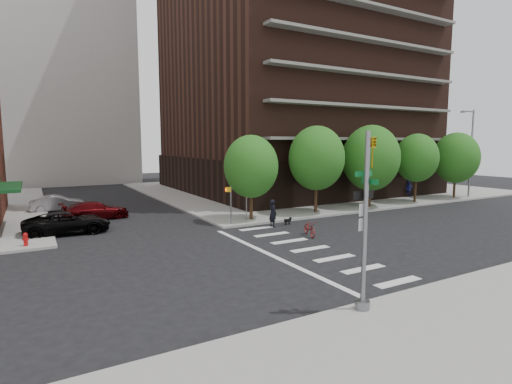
# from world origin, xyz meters

# --- Properties ---
(ground) EXTENTS (120.00, 120.00, 0.00)m
(ground) POSITION_xyz_m (0.00, 0.00, 0.00)
(ground) COLOR black
(ground) RESTS_ON ground
(sidewalk_ne) EXTENTS (39.00, 33.00, 0.15)m
(sidewalk_ne) POSITION_xyz_m (20.50, 23.50, 0.07)
(sidewalk_ne) COLOR gray
(sidewalk_ne) RESTS_ON ground
(crosswalk) EXTENTS (3.85, 13.00, 0.01)m
(crosswalk) POSITION_xyz_m (2.21, -0.00, 0.01)
(crosswalk) COLOR silver
(crosswalk) RESTS_ON ground
(apartment_tower) EXTENTS (26.65, 25.50, 45.00)m
(apartment_tower) POSITION_xyz_m (18.00, 24.00, 20.91)
(apartment_tower) COLOR black
(apartment_tower) RESTS_ON sidewalk_ne
(tree_a) EXTENTS (4.00, 4.00, 5.90)m
(tree_a) POSITION_xyz_m (4.00, 8.50, 4.04)
(tree_a) COLOR #301E11
(tree_a) RESTS_ON sidewalk_ne
(tree_b) EXTENTS (4.50, 4.50, 6.65)m
(tree_b) POSITION_xyz_m (10.00, 8.50, 4.54)
(tree_b) COLOR #301E11
(tree_b) RESTS_ON sidewalk_ne
(tree_c) EXTENTS (5.00, 5.00, 6.80)m
(tree_c) POSITION_xyz_m (16.00, 8.50, 4.45)
(tree_c) COLOR #301E11
(tree_c) RESTS_ON sidewalk_ne
(tree_d) EXTENTS (4.00, 4.00, 6.20)m
(tree_d) POSITION_xyz_m (22.00, 8.50, 4.34)
(tree_d) COLOR #301E11
(tree_d) RESTS_ON sidewalk_ne
(tree_e) EXTENTS (4.50, 4.50, 6.35)m
(tree_e) POSITION_xyz_m (28.00, 8.50, 4.25)
(tree_e) COLOR #301E11
(tree_e) RESTS_ON sidewalk_ne
(traffic_signal) EXTENTS (0.90, 0.75, 6.00)m
(traffic_signal) POSITION_xyz_m (-0.47, -7.49, 2.70)
(traffic_signal) COLOR slate
(traffic_signal) RESTS_ON sidewalk_s
(pedestrian_signal) EXTENTS (2.18, 0.67, 2.60)m
(pedestrian_signal) POSITION_xyz_m (2.32, 7.92, 1.85)
(pedestrian_signal) COLOR slate
(pedestrian_signal) RESTS_ON sidewalk_ne
(fire_hydrant) EXTENTS (0.24, 0.24, 0.73)m
(fire_hydrant) POSITION_xyz_m (-10.50, 7.80, 0.55)
(fire_hydrant) COLOR #A50C0C
(fire_hydrant) RESTS_ON sidewalk_nw
(streetlamp) EXTENTS (2.14, 0.22, 9.00)m
(streetlamp) POSITION_xyz_m (29.82, 8.20, 5.29)
(streetlamp) COLOR slate
(streetlamp) RESTS_ON sidewalk_ne
(parked_car_black) EXTENTS (2.55, 5.22, 1.43)m
(parked_car_black) POSITION_xyz_m (-8.20, 10.60, 0.71)
(parked_car_black) COLOR black
(parked_car_black) RESTS_ON ground
(parked_car_maroon) EXTENTS (2.38, 4.98, 1.40)m
(parked_car_maroon) POSITION_xyz_m (-5.95, 14.81, 0.70)
(parked_car_maroon) COLOR #3D0507
(parked_car_maroon) RESTS_ON ground
(parked_car_silver) EXTENTS (1.72, 4.29, 1.39)m
(parked_car_silver) POSITION_xyz_m (-8.20, 20.22, 0.69)
(parked_car_silver) COLOR #98999E
(parked_car_silver) RESTS_ON ground
(scooter) EXTENTS (1.21, 1.98, 0.98)m
(scooter) POSITION_xyz_m (4.85, 2.50, 0.49)
(scooter) COLOR maroon
(scooter) RESTS_ON ground
(dog_walker) EXTENTS (0.75, 0.55, 1.90)m
(dog_walker) POSITION_xyz_m (4.32, 6.00, 0.95)
(dog_walker) COLOR black
(dog_walker) RESTS_ON ground
(dog) EXTENTS (0.60, 0.21, 0.50)m
(dog) POSITION_xyz_m (5.61, 6.02, 0.32)
(dog) COLOR black
(dog) RESTS_ON ground
(pedestrian_far) EXTENTS (0.97, 0.83, 1.72)m
(pedestrian_far) POSITION_xyz_m (24.12, 11.00, 1.01)
(pedestrian_far) COLOR navy
(pedestrian_far) RESTS_ON sidewalk_ne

